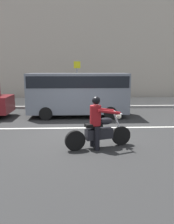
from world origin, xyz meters
TOP-DOWN VIEW (x-y plane):
  - ground_plane at (0.00, 0.00)m, footprint 80.00×80.00m
  - sidewalk_slab at (0.00, 8.00)m, footprint 40.00×4.40m
  - building_facade at (0.00, 11.40)m, footprint 40.00×1.40m
  - lane_marking_stripe at (0.00, 0.90)m, footprint 18.00×0.14m
  - motorcycle_with_rider_crimson at (0.69, -1.60)m, footprint 2.10×0.90m
  - parked_van_slate_gray at (0.09, 3.38)m, footprint 4.99×1.96m
  - street_sign_post at (0.05, 7.17)m, footprint 0.44×0.08m

SIDE VIEW (x-z plane):
  - ground_plane at x=0.00m, z-range 0.00..0.00m
  - lane_marking_stripe at x=0.00m, z-range 0.00..0.01m
  - sidewalk_slab at x=0.00m, z-range 0.00..0.14m
  - motorcycle_with_rider_crimson at x=0.69m, z-range -0.15..1.47m
  - parked_van_slate_gray at x=0.09m, z-range 0.18..2.39m
  - street_sign_post at x=0.05m, z-range 0.42..3.22m
  - building_facade at x=0.00m, z-range 0.00..12.90m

